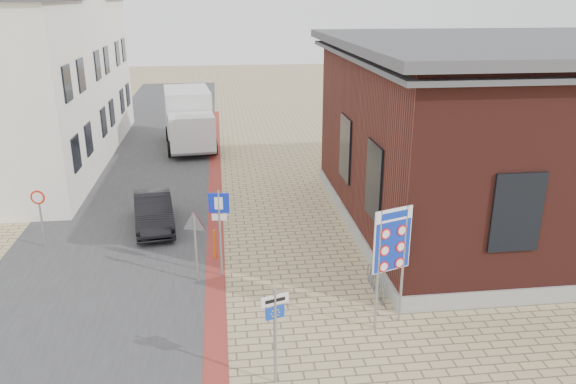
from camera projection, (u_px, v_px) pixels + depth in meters
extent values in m
plane|color=tan|center=(296.00, 341.00, 14.07)|extent=(120.00, 120.00, 0.00)
cube|color=#38383A|center=(143.00, 173.00, 27.48)|extent=(7.00, 60.00, 0.02)
cube|color=maroon|center=(215.00, 205.00, 23.20)|extent=(0.60, 40.00, 0.02)
cube|color=gray|center=(502.00, 214.00, 21.59)|extent=(12.15, 12.15, 0.50)
cube|color=#4A1D17|center=(514.00, 132.00, 20.52)|extent=(12.00, 12.00, 6.00)
cube|color=#47474C|center=(526.00, 43.00, 19.48)|extent=(13.00, 13.00, 0.30)
cube|color=#47474C|center=(524.00, 55.00, 19.61)|extent=(12.70, 12.70, 0.15)
cube|color=black|center=(374.00, 181.00, 17.24)|extent=(0.12, 1.60, 2.40)
cube|color=black|center=(346.00, 148.00, 20.99)|extent=(0.12, 1.60, 2.40)
cube|color=black|center=(517.00, 213.00, 14.76)|extent=(1.40, 0.12, 2.20)
cube|color=black|center=(76.00, 153.00, 22.59)|extent=(0.10, 1.10, 1.40)
cube|color=black|center=(88.00, 139.00, 24.84)|extent=(0.10, 1.10, 1.40)
cube|color=black|center=(67.00, 83.00, 21.67)|extent=(0.10, 1.10, 1.40)
cube|color=black|center=(81.00, 75.00, 23.92)|extent=(0.10, 1.10, 1.40)
cube|color=white|center=(31.00, 76.00, 28.20)|extent=(7.00, 6.00, 8.80)
cube|color=black|center=(104.00, 122.00, 28.21)|extent=(0.10, 1.10, 1.40)
cube|color=black|center=(112.00, 113.00, 30.46)|extent=(0.10, 1.10, 1.40)
cube|color=black|center=(97.00, 65.00, 27.29)|extent=(0.10, 1.10, 1.40)
cube|color=black|center=(106.00, 60.00, 29.53)|extent=(0.10, 1.10, 1.40)
cube|color=white|center=(62.00, 69.00, 33.95)|extent=(7.00, 6.00, 8.00)
cube|color=black|center=(122.00, 101.00, 33.83)|extent=(0.10, 1.10, 1.40)
cube|color=black|center=(128.00, 94.00, 36.08)|extent=(0.10, 1.10, 1.40)
cube|color=black|center=(117.00, 53.00, 32.91)|extent=(0.10, 1.10, 1.40)
cube|color=black|center=(123.00, 50.00, 35.15)|extent=(0.10, 1.10, 1.40)
torus|color=slate|center=(381.00, 293.00, 15.79)|extent=(0.04, 0.60, 0.60)
torus|color=slate|center=(378.00, 288.00, 16.07)|extent=(0.04, 0.60, 0.60)
torus|color=slate|center=(376.00, 283.00, 16.35)|extent=(0.04, 0.60, 0.60)
torus|color=slate|center=(373.00, 278.00, 16.63)|extent=(0.04, 0.60, 0.60)
torus|color=slate|center=(370.00, 273.00, 16.91)|extent=(0.04, 0.60, 0.60)
cube|color=slate|center=(375.00, 291.00, 16.43)|extent=(0.08, 1.60, 0.04)
imported|color=black|center=(154.00, 211.00, 20.82)|extent=(1.86, 3.99, 1.27)
cube|color=slate|center=(190.00, 139.00, 31.88)|extent=(2.97, 6.25, 0.28)
cube|color=silver|center=(192.00, 132.00, 29.63)|extent=(2.54, 2.14, 1.79)
cube|color=black|center=(193.00, 129.00, 28.74)|extent=(2.12, 0.30, 0.90)
cube|color=silver|center=(188.00, 110.00, 32.32)|extent=(2.87, 4.26, 2.46)
cylinder|color=black|center=(170.00, 149.00, 30.00)|extent=(0.37, 0.92, 0.90)
cylinder|color=black|center=(214.00, 147.00, 30.50)|extent=(0.37, 0.92, 0.90)
cylinder|color=black|center=(168.00, 134.00, 33.29)|extent=(0.37, 0.92, 0.90)
cylinder|color=black|center=(208.00, 132.00, 33.79)|extent=(0.37, 0.92, 0.90)
cylinder|color=gray|center=(378.00, 271.00, 14.12)|extent=(0.07, 0.07, 3.27)
cylinder|color=gray|center=(403.00, 265.00, 14.46)|extent=(0.07, 0.07, 3.27)
cube|color=white|center=(392.00, 240.00, 14.03)|extent=(1.06, 0.43, 1.68)
cube|color=#0E2AA8|center=(392.00, 240.00, 14.03)|extent=(1.02, 0.42, 1.63)
cube|color=white|center=(394.00, 215.00, 13.81)|extent=(1.02, 0.42, 0.32)
cylinder|color=gray|center=(275.00, 337.00, 12.20)|extent=(0.07, 0.07, 2.35)
cube|color=white|center=(275.00, 300.00, 11.90)|extent=(0.61, 0.23, 0.22)
cube|color=#0F38B7|center=(275.00, 313.00, 12.00)|extent=(0.42, 0.17, 0.29)
cylinder|color=gray|center=(220.00, 234.00, 16.90)|extent=(0.07, 0.07, 2.80)
cube|color=#0F23B4|center=(219.00, 203.00, 16.57)|extent=(0.62, 0.13, 0.62)
cube|color=white|center=(219.00, 217.00, 16.72)|extent=(0.45, 0.10, 0.20)
cylinder|color=gray|center=(196.00, 248.00, 16.70)|extent=(0.07, 0.07, 2.16)
cylinder|color=gray|center=(41.00, 219.00, 19.00)|extent=(0.07, 0.07, 2.07)
cylinder|color=red|center=(38.00, 197.00, 18.74)|extent=(0.49, 0.10, 0.49)
cylinder|color=#DD570B|center=(215.00, 244.00, 18.36)|extent=(0.10, 0.10, 1.01)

